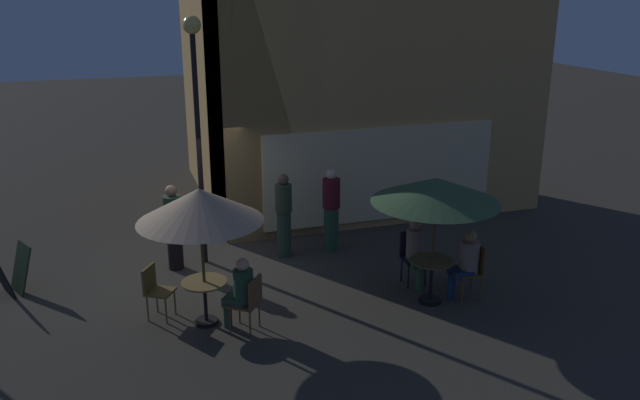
% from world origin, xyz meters
% --- Properties ---
extents(ground_plane, '(60.00, 60.00, 0.00)m').
position_xyz_m(ground_plane, '(0.00, 0.00, 0.00)').
color(ground_plane, '#38342C').
extents(cafe_building, '(7.69, 6.50, 7.47)m').
position_xyz_m(cafe_building, '(3.43, 2.93, 3.73)').
color(cafe_building, tan).
rests_on(cafe_building, ground).
extents(street_lamp_near_corner, '(0.33, 0.33, 4.72)m').
position_xyz_m(street_lamp_near_corner, '(0.24, 0.14, 3.27)').
color(street_lamp_near_corner, black).
rests_on(street_lamp_near_corner, ground).
extents(menu_sandwich_board, '(0.81, 0.77, 0.86)m').
position_xyz_m(menu_sandwich_board, '(-3.22, -0.25, 0.44)').
color(menu_sandwich_board, black).
rests_on(menu_sandwich_board, ground).
extents(cafe_table_0, '(0.73, 0.73, 0.74)m').
position_xyz_m(cafe_table_0, '(-0.13, -2.39, 0.54)').
color(cafe_table_0, black).
rests_on(cafe_table_0, ground).
extents(cafe_table_1, '(0.74, 0.74, 0.78)m').
position_xyz_m(cafe_table_1, '(3.67, -2.83, 0.57)').
color(cafe_table_1, black).
rests_on(cafe_table_1, ground).
extents(patio_umbrella_0, '(1.96, 1.96, 2.28)m').
position_xyz_m(patio_umbrella_0, '(-0.13, -2.39, 2.01)').
color(patio_umbrella_0, black).
rests_on(patio_umbrella_0, ground).
extents(patio_umbrella_1, '(2.15, 2.15, 2.23)m').
position_xyz_m(patio_umbrella_1, '(3.67, -2.83, 2.01)').
color(patio_umbrella_1, black).
rests_on(patio_umbrella_1, ground).
extents(cafe_chair_0, '(0.56, 0.56, 0.89)m').
position_xyz_m(cafe_chair_0, '(-0.87, -1.93, 0.54)').
color(cafe_chair_0, brown).
rests_on(cafe_chair_0, ground).
extents(cafe_chair_1, '(0.61, 0.61, 0.92)m').
position_xyz_m(cafe_chair_1, '(0.50, -2.86, 0.55)').
color(cafe_chair_1, brown).
rests_on(cafe_chair_1, ground).
extents(cafe_chair_2, '(0.43, 0.43, 0.97)m').
position_xyz_m(cafe_chair_2, '(3.71, -1.99, 0.59)').
color(cafe_chair_2, black).
rests_on(cafe_chair_2, ground).
extents(cafe_chair_3, '(0.45, 0.45, 0.99)m').
position_xyz_m(cafe_chair_3, '(4.46, -2.89, 0.59)').
color(cafe_chair_3, brown).
rests_on(cafe_chair_3, ground).
extents(patron_seated_0, '(0.51, 0.48, 1.23)m').
position_xyz_m(patron_seated_0, '(0.38, -2.77, 0.69)').
color(patron_seated_0, '#2D4532').
rests_on(patron_seated_0, ground).
extents(patron_seated_1, '(0.32, 0.52, 1.28)m').
position_xyz_m(patron_seated_1, '(3.71, -2.14, 0.72)').
color(patron_seated_1, '#304E2F').
rests_on(patron_seated_1, ground).
extents(patron_seated_2, '(0.54, 0.37, 1.26)m').
position_xyz_m(patron_seated_2, '(4.31, -2.87, 0.71)').
color(patron_seated_2, '#1A2A4A').
rests_on(patron_seated_2, ground).
extents(patron_standing_3, '(0.33, 0.33, 1.72)m').
position_xyz_m(patron_standing_3, '(1.81, -0.07, 0.87)').
color(patron_standing_3, '#2C412E').
rests_on(patron_standing_3, ground).
extents(patron_standing_4, '(0.34, 0.34, 1.68)m').
position_xyz_m(patron_standing_4, '(-0.34, -0.01, 0.85)').
color(patron_standing_4, black).
rests_on(patron_standing_4, ground).
extents(patron_standing_5, '(0.36, 0.36, 1.74)m').
position_xyz_m(patron_standing_5, '(2.81, -0.06, 0.87)').
color(patron_standing_5, '#284933').
rests_on(patron_standing_5, ground).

